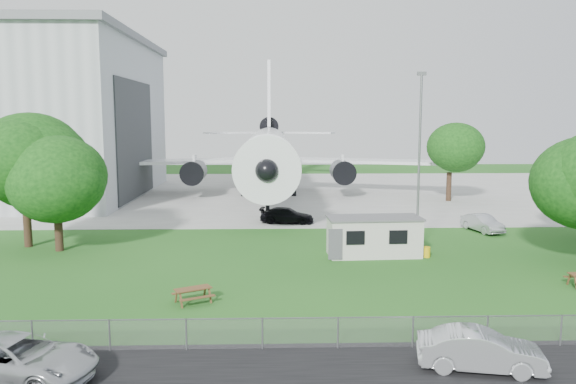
{
  "coord_description": "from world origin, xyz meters",
  "views": [
    {
      "loc": [
        -1.6,
        -30.78,
        9.12
      ],
      "look_at": [
        -0.48,
        8.0,
        4.0
      ],
      "focal_mm": 35.0,
      "sensor_mm": 36.0,
      "label": 1
    }
  ],
  "objects_px": {
    "airliner": "(269,151)",
    "site_cabin": "(374,236)",
    "picnic_west": "(193,303)",
    "car_centre_sedan": "(480,351)"
  },
  "relations": [
    {
      "from": "airliner",
      "to": "site_cabin",
      "type": "relative_size",
      "value": 7.0
    },
    {
      "from": "picnic_west",
      "to": "car_centre_sedan",
      "type": "relative_size",
      "value": 0.4
    },
    {
      "from": "airliner",
      "to": "car_centre_sedan",
      "type": "height_order",
      "value": "airliner"
    },
    {
      "from": "picnic_west",
      "to": "car_centre_sedan",
      "type": "height_order",
      "value": "car_centre_sedan"
    },
    {
      "from": "airliner",
      "to": "car_centre_sedan",
      "type": "distance_m",
      "value": 48.29
    },
    {
      "from": "car_centre_sedan",
      "to": "airliner",
      "type": "bearing_deg",
      "value": 20.95
    },
    {
      "from": "picnic_west",
      "to": "car_centre_sedan",
      "type": "xyz_separation_m",
      "value": [
        11.49,
        -7.84,
        0.74
      ]
    },
    {
      "from": "site_cabin",
      "to": "picnic_west",
      "type": "height_order",
      "value": "site_cabin"
    },
    {
      "from": "site_cabin",
      "to": "picnic_west",
      "type": "relative_size",
      "value": 3.79
    },
    {
      "from": "airliner",
      "to": "site_cabin",
      "type": "xyz_separation_m",
      "value": [
        7.19,
        -30.17,
        -3.96
      ]
    }
  ]
}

